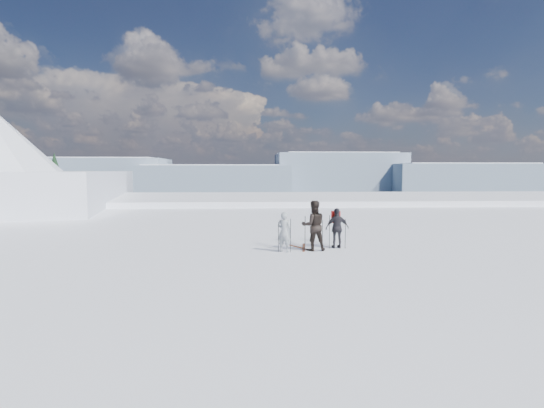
# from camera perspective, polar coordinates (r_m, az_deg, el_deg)

# --- Properties ---
(lake_basin) EXTENTS (820.00, 820.00, 71.62)m
(lake_basin) POSITION_cam_1_polar(r_m,az_deg,el_deg) (44.01, 1.15, -8.05)
(lake_basin) COLOR white
(lake_basin) RESTS_ON ground
(far_mountain_range) EXTENTS (770.00, 110.00, 53.00)m
(far_mountain_range) POSITION_cam_1_polar(r_m,az_deg,el_deg) (468.88, 0.76, 3.29)
(far_mountain_range) COLOR slate
(far_mountain_range) RESTS_ON ground
(near_ridge) EXTENTS (31.37, 35.68, 25.62)m
(near_ridge) POSITION_cam_1_polar(r_m,az_deg,el_deg) (48.60, -31.88, -3.93)
(near_ridge) COLOR white
(near_ridge) RESTS_ON ground
(skier_grey) EXTENTS (0.67, 0.58, 1.54)m
(skier_grey) POSITION_cam_1_polar(r_m,az_deg,el_deg) (16.14, 1.65, -3.76)
(skier_grey) COLOR gray
(skier_grey) RESTS_ON ground
(skier_dark) EXTENTS (1.00, 0.81, 1.94)m
(skier_dark) POSITION_cam_1_polar(r_m,az_deg,el_deg) (16.46, 5.60, -2.91)
(skier_dark) COLOR black
(skier_dark) RESTS_ON ground
(skier_pack) EXTENTS (0.96, 0.44, 1.60)m
(skier_pack) POSITION_cam_1_polar(r_m,az_deg,el_deg) (17.12, 8.77, -3.23)
(skier_pack) COLOR black
(skier_pack) RESTS_ON ground
(backpack) EXTENTS (0.35, 0.21, 0.47)m
(backpack) POSITION_cam_1_polar(r_m,az_deg,el_deg) (17.25, 8.59, 0.29)
(backpack) COLOR red
(backpack) RESTS_ON skier_pack
(ski_poles) EXTENTS (2.73, 0.74, 1.35)m
(ski_poles) POSITION_cam_1_polar(r_m,az_deg,el_deg) (16.50, 5.44, -4.10)
(ski_poles) COLOR black
(ski_poles) RESTS_ON ground
(skis_loose) EXTENTS (0.94, 1.70, 0.03)m
(skis_loose) POSITION_cam_1_polar(r_m,az_deg,el_deg) (17.11, 4.05, -5.86)
(skis_loose) COLOR black
(skis_loose) RESTS_ON ground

